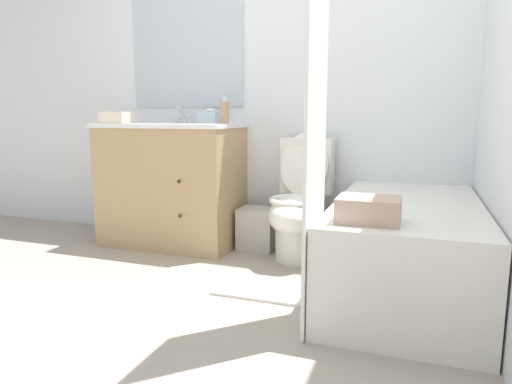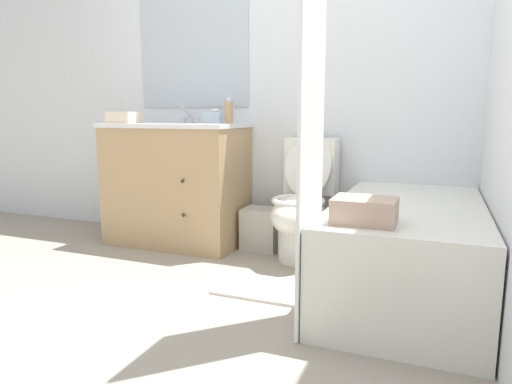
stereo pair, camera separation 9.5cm
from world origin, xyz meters
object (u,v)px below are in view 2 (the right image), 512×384
Objects in this scene: bath_towel_folded at (365,211)px; bathtub at (406,249)px; vanity_cabinet at (177,183)px; tissue_box at (215,117)px; wastebasket at (261,229)px; soap_dispenser at (229,112)px; bath_mat at (264,288)px; toilet at (303,205)px; hand_towel_folded at (124,118)px; sink_faucet at (189,118)px.

bathtub is at bearing 74.09° from bath_towel_folded.
tissue_box is (0.26, 0.12, 0.48)m from vanity_cabinet.
bathtub is at bearing -26.31° from wastebasket.
soap_dispenser is at bearing -172.31° from wastebasket.
soap_dispenser is 1.30m from bath_mat.
hand_towel_folded reaches higher than toilet.
tissue_box is at bearing 158.13° from bathtub.
soap_dispenser is at bearing 4.41° from vanity_cabinet.
bathtub is 2.16m from hand_towel_folded.
wastebasket is 0.88m from tissue_box.
bath_towel_folded is at bearing -27.87° from bath_mat.
tissue_box reaches higher than bathtub.
sink_faucet is (-0.00, 0.20, 0.47)m from vanity_cabinet.
soap_dispenser is 1.55m from bath_towel_folded.
sink_faucet reaches higher than tissue_box.
toilet is 0.72m from bath_mat.
soap_dispenser reaches higher than hand_towel_folded.
bathtub is 10.16× the size of tissue_box.
tissue_box is 0.54× the size of bath_towel_folded.
bathtub is at bearing -14.80° from vanity_cabinet.
toilet is 1.46m from hand_towel_folded.
bath_towel_folded is at bearing -32.41° from vanity_cabinet.
hand_towel_folded is at bearing 171.31° from bathtub.
wastebasket is at bearing 112.19° from bath_mat.
tissue_box is at bearing 149.26° from soap_dispenser.
vanity_cabinet is 0.66m from soap_dispenser.
toilet is at bearing -2.49° from vanity_cabinet.
bath_towel_folded is (0.87, -1.03, 0.40)m from wastebasket.
wastebasket is at bearing 162.35° from toilet.
hand_towel_folded is (-2.03, 0.31, 0.68)m from bathtub.
hand_towel_folded is at bearing -168.04° from soap_dispenser.
hand_towel_folded is 0.41× the size of bath_mat.
toilet is (0.98, -0.24, -0.56)m from sink_faucet.
bathtub is 0.62m from bath_towel_folded.
bath_mat is at bearing -163.20° from bathtub.
bath_mat is (-0.58, 0.30, -0.54)m from bath_towel_folded.
bath_mat is at bearing -93.58° from toilet.
sink_faucet is 0.10× the size of bathtub.
bath_towel_folded is at bearing -49.73° from wastebasket.
toilet reaches higher than wastebasket.
hand_towel_folded is at bearing -157.41° from tissue_box.
bathtub is at bearing -20.67° from soap_dispenser.
tissue_box is 0.79× the size of soap_dispenser.
bath_towel_folded is (0.54, -0.92, 0.18)m from toilet.
hand_towel_folded is 0.78× the size of bath_towel_folded.
vanity_cabinet is 5.57× the size of soap_dispenser.
tissue_box reaches higher than wastebasket.
soap_dispenser is at bearing 11.96° from hand_towel_folded.
sink_faucet is 0.27m from tissue_box.
bath_mat is at bearing -67.81° from wastebasket.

